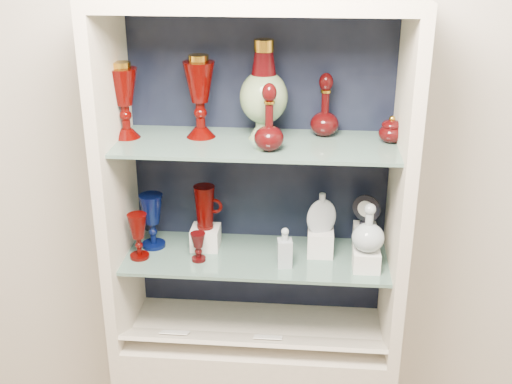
# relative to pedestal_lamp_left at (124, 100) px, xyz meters

# --- Properties ---
(wall_back) EXTENTS (3.50, 0.02, 2.80)m
(wall_back) POSITION_rel_pedestal_lamp_left_xyz_m (0.44, 0.18, -0.20)
(wall_back) COLOR beige
(wall_back) RESTS_ON ground
(cabinet_back_panel) EXTENTS (0.98, 0.02, 1.15)m
(cabinet_back_panel) POSITION_rel_pedestal_lamp_left_xyz_m (0.44, 0.15, -0.27)
(cabinet_back_panel) COLOR black
(cabinet_back_panel) RESTS_ON cabinet_base
(cabinet_side_left) EXTENTS (0.04, 0.40, 1.15)m
(cabinet_side_left) POSITION_rel_pedestal_lamp_left_xyz_m (-0.04, -0.04, -0.27)
(cabinet_side_left) COLOR beige
(cabinet_side_left) RESTS_ON cabinet_base
(cabinet_side_right) EXTENTS (0.04, 0.40, 1.15)m
(cabinet_side_right) POSITION_rel_pedestal_lamp_left_xyz_m (0.92, -0.04, -0.27)
(cabinet_side_right) COLOR beige
(cabinet_side_right) RESTS_ON cabinet_base
(cabinet_top_cap) EXTENTS (1.00, 0.40, 0.04)m
(cabinet_top_cap) POSITION_rel_pedestal_lamp_left_xyz_m (0.44, -0.04, 0.32)
(cabinet_top_cap) COLOR beige
(cabinet_top_cap) RESTS_ON cabinet_side_left
(shelf_lower) EXTENTS (0.92, 0.34, 0.01)m
(shelf_lower) POSITION_rel_pedestal_lamp_left_xyz_m (0.44, -0.02, -0.55)
(shelf_lower) COLOR slate
(shelf_lower) RESTS_ON cabinet_side_left
(shelf_upper) EXTENTS (0.92, 0.34, 0.01)m
(shelf_upper) POSITION_rel_pedestal_lamp_left_xyz_m (0.44, -0.02, -0.13)
(shelf_upper) COLOR slate
(shelf_upper) RESTS_ON cabinet_side_left
(label_ledge) EXTENTS (0.92, 0.17, 0.09)m
(label_ledge) POSITION_rel_pedestal_lamp_left_xyz_m (0.44, -0.15, -0.82)
(label_ledge) COLOR beige
(label_ledge) RESTS_ON cabinet_base
(label_card_0) EXTENTS (0.10, 0.06, 0.03)m
(label_card_0) POSITION_rel_pedestal_lamp_left_xyz_m (0.16, -0.15, -0.80)
(label_card_0) COLOR white
(label_card_0) RESTS_ON label_ledge
(label_card_1) EXTENTS (0.10, 0.06, 0.03)m
(label_card_1) POSITION_rel_pedestal_lamp_left_xyz_m (0.49, -0.15, -0.80)
(label_card_1) COLOR white
(label_card_1) RESTS_ON label_ledge
(pedestal_lamp_left) EXTENTS (0.12, 0.12, 0.25)m
(pedestal_lamp_left) POSITION_rel_pedestal_lamp_left_xyz_m (0.00, 0.00, 0.00)
(pedestal_lamp_left) COLOR #480200
(pedestal_lamp_left) RESTS_ON shelf_upper
(pedestal_lamp_right) EXTENTS (0.14, 0.14, 0.28)m
(pedestal_lamp_right) POSITION_rel_pedestal_lamp_left_xyz_m (0.25, 0.03, 0.01)
(pedestal_lamp_right) COLOR #480200
(pedestal_lamp_right) RESTS_ON shelf_upper
(enamel_urn) EXTENTS (0.21, 0.21, 0.33)m
(enamel_urn) POSITION_rel_pedestal_lamp_left_xyz_m (0.46, 0.03, 0.04)
(enamel_urn) COLOR #0D4527
(enamel_urn) RESTS_ON shelf_upper
(ruby_decanter_a) EXTENTS (0.12, 0.12, 0.24)m
(ruby_decanter_a) POSITION_rel_pedestal_lamp_left_xyz_m (0.49, -0.10, -0.01)
(ruby_decanter_a) COLOR #3A0707
(ruby_decanter_a) RESTS_ON shelf_upper
(ruby_decanter_b) EXTENTS (0.10, 0.10, 0.23)m
(ruby_decanter_b) POSITION_rel_pedestal_lamp_left_xyz_m (0.66, 0.08, -0.01)
(ruby_decanter_b) COLOR #3A0707
(ruby_decanter_b) RESTS_ON shelf_upper
(lidded_bowl) EXTENTS (0.09, 0.09, 0.09)m
(lidded_bowl) POSITION_rel_pedestal_lamp_left_xyz_m (0.88, 0.02, -0.08)
(lidded_bowl) COLOR #3A0707
(lidded_bowl) RESTS_ON shelf_upper
(cobalt_goblet) EXTENTS (0.10, 0.10, 0.20)m
(cobalt_goblet) POSITION_rel_pedestal_lamp_left_xyz_m (0.06, 0.02, -0.45)
(cobalt_goblet) COLOR #060F42
(cobalt_goblet) RESTS_ON shelf_lower
(ruby_goblet_tall) EXTENTS (0.09, 0.09, 0.17)m
(ruby_goblet_tall) POSITION_rel_pedestal_lamp_left_xyz_m (0.03, -0.07, -0.46)
(ruby_goblet_tall) COLOR #480200
(ruby_goblet_tall) RESTS_ON shelf_lower
(ruby_goblet_small) EXTENTS (0.07, 0.07, 0.10)m
(ruby_goblet_small) POSITION_rel_pedestal_lamp_left_xyz_m (0.24, -0.07, -0.49)
(ruby_goblet_small) COLOR #3A0707
(ruby_goblet_small) RESTS_ON shelf_lower
(riser_ruby_pitcher) EXTENTS (0.10, 0.10, 0.08)m
(riser_ruby_pitcher) POSITION_rel_pedestal_lamp_left_xyz_m (0.25, 0.03, -0.51)
(riser_ruby_pitcher) COLOR silver
(riser_ruby_pitcher) RESTS_ON shelf_lower
(ruby_pitcher) EXTENTS (0.13, 0.09, 0.16)m
(ruby_pitcher) POSITION_rel_pedestal_lamp_left_xyz_m (0.25, 0.03, -0.39)
(ruby_pitcher) COLOR #480200
(ruby_pitcher) RESTS_ON riser_ruby_pitcher
(clear_square_bottle) EXTENTS (0.06, 0.06, 0.14)m
(clear_square_bottle) POSITION_rel_pedestal_lamp_left_xyz_m (0.54, -0.09, -0.48)
(clear_square_bottle) COLOR #96A5AC
(clear_square_bottle) RESTS_ON shelf_lower
(riser_flat_flask) EXTENTS (0.09, 0.09, 0.09)m
(riser_flat_flask) POSITION_rel_pedestal_lamp_left_xyz_m (0.66, 0.01, -0.50)
(riser_flat_flask) COLOR silver
(riser_flat_flask) RESTS_ON shelf_lower
(flat_flask) EXTENTS (0.11, 0.07, 0.15)m
(flat_flask) POSITION_rel_pedestal_lamp_left_xyz_m (0.66, 0.01, -0.38)
(flat_flask) COLOR #A2ADB4
(flat_flask) RESTS_ON riser_flat_flask
(riser_clear_round_decanter) EXTENTS (0.09, 0.09, 0.07)m
(riser_clear_round_decanter) POSITION_rel_pedestal_lamp_left_xyz_m (0.82, -0.08, -0.51)
(riser_clear_round_decanter) COLOR silver
(riser_clear_round_decanter) RESTS_ON shelf_lower
(clear_round_decanter) EXTENTS (0.14, 0.14, 0.16)m
(clear_round_decanter) POSITION_rel_pedestal_lamp_left_xyz_m (0.82, -0.08, -0.40)
(clear_round_decanter) COLOR #96A5AC
(clear_round_decanter) RESTS_ON riser_clear_round_decanter
(riser_cameo_medallion) EXTENTS (0.08, 0.08, 0.10)m
(riser_cameo_medallion) POSITION_rel_pedestal_lamp_left_xyz_m (0.82, 0.05, -0.50)
(riser_cameo_medallion) COLOR silver
(riser_cameo_medallion) RESTS_ON shelf_lower
(cameo_medallion) EXTENTS (0.11, 0.07, 0.12)m
(cameo_medallion) POSITION_rel_pedestal_lamp_left_xyz_m (0.82, 0.05, -0.39)
(cameo_medallion) COLOR black
(cameo_medallion) RESTS_ON riser_cameo_medallion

